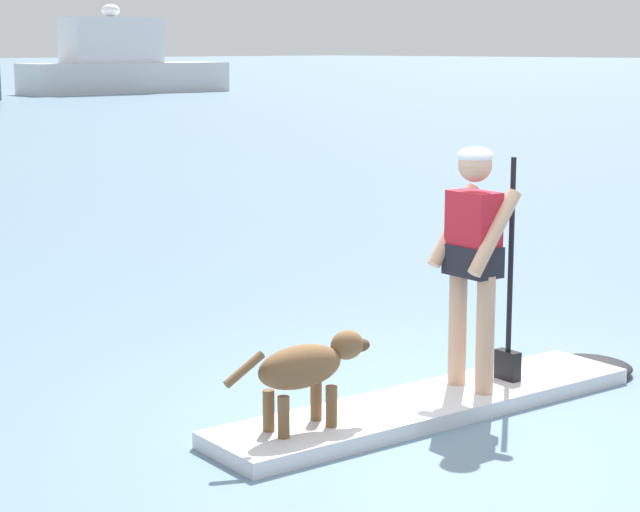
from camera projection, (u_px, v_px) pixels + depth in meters
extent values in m
plane|color=slate|center=(428.00, 413.00, 7.49)|extent=(400.00, 400.00, 0.00)
cube|color=silver|center=(429.00, 405.00, 7.48)|extent=(3.19, 1.08, 0.10)
ellipsoid|color=black|center=(590.00, 366.00, 8.40)|extent=(0.64, 0.69, 0.10)
cylinder|color=tan|center=(458.00, 327.00, 7.72)|extent=(0.12, 0.12, 0.78)
cylinder|color=tan|center=(485.00, 335.00, 7.51)|extent=(0.12, 0.12, 0.78)
cube|color=black|center=(473.00, 260.00, 7.53)|extent=(0.27, 0.39, 0.20)
cube|color=#B21E2D|center=(474.00, 232.00, 7.50)|extent=(0.25, 0.36, 0.53)
sphere|color=tan|center=(475.00, 165.00, 7.42)|extent=(0.22, 0.22, 0.22)
ellipsoid|color=white|center=(475.00, 155.00, 7.41)|extent=(0.23, 0.23, 0.11)
cylinder|color=tan|center=(453.00, 225.00, 7.64)|extent=(0.43, 0.15, 0.54)
cylinder|color=tan|center=(495.00, 233.00, 7.34)|extent=(0.43, 0.15, 0.54)
cylinder|color=black|center=(510.00, 270.00, 7.75)|extent=(0.04, 0.04, 1.51)
cube|color=black|center=(508.00, 365.00, 7.87)|extent=(0.10, 0.19, 0.20)
ellipsoid|color=brown|center=(300.00, 367.00, 6.81)|extent=(0.60, 0.30, 0.26)
ellipsoid|color=brown|center=(347.00, 345.00, 7.00)|extent=(0.24, 0.19, 0.18)
ellipsoid|color=#503923|center=(361.00, 345.00, 7.07)|extent=(0.13, 0.10, 0.08)
cylinder|color=brown|center=(244.00, 369.00, 6.57)|extent=(0.27, 0.09, 0.18)
cylinder|color=brown|center=(316.00, 400.00, 7.01)|extent=(0.07, 0.07, 0.25)
cylinder|color=brown|center=(331.00, 406.00, 6.89)|extent=(0.07, 0.07, 0.25)
cylinder|color=brown|center=(269.00, 411.00, 6.81)|extent=(0.07, 0.07, 0.25)
cylinder|color=brown|center=(284.00, 417.00, 6.69)|extent=(0.07, 0.07, 0.25)
cube|color=silver|center=(126.00, 78.00, 58.14)|extent=(10.87, 3.68, 1.49)
cube|color=silver|center=(112.00, 40.00, 57.26)|extent=(4.96, 2.49, 2.20)
ellipsoid|color=white|center=(111.00, 10.00, 57.00)|extent=(0.90, 0.90, 0.60)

